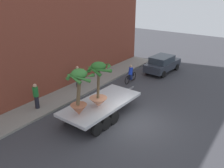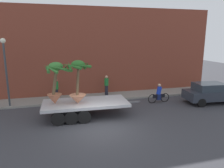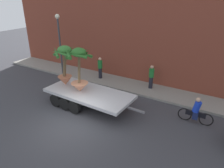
{
  "view_description": "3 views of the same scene",
  "coord_description": "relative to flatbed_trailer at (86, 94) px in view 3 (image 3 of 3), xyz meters",
  "views": [
    {
      "loc": [
        -10.66,
        -5.9,
        7.56
      ],
      "look_at": [
        1.76,
        2.97,
        1.22
      ],
      "focal_mm": 38.0,
      "sensor_mm": 36.0,
      "label": 1
    },
    {
      "loc": [
        -2.22,
        -10.86,
        5.03
      ],
      "look_at": [
        1.44,
        2.89,
        1.88
      ],
      "focal_mm": 33.97,
      "sensor_mm": 36.0,
      "label": 2
    },
    {
      "loc": [
        6.55,
        -6.87,
        6.55
      ],
      "look_at": [
        1.16,
        2.12,
        1.9
      ],
      "focal_mm": 33.56,
      "sensor_mm": 36.0,
      "label": 3
    }
  ],
  "objects": [
    {
      "name": "sidewalk",
      "position": [
        0.76,
        3.93,
        -0.69
      ],
      "size": [
        24.0,
        2.2,
        0.15
      ],
      "primitive_type": "cube",
      "color": "gray",
      "rests_on": "ground"
    },
    {
      "name": "pedestrian_far_left",
      "position": [
        -1.55,
        3.89,
        0.28
      ],
      "size": [
        0.36,
        0.36,
        1.71
      ],
      "color": "black",
      "rests_on": "sidewalk"
    },
    {
      "name": "pedestrian_near_gate",
      "position": [
        2.62,
        4.17,
        0.28
      ],
      "size": [
        0.36,
        0.36,
        1.71
      ],
      "color": "black",
      "rests_on": "sidewalk"
    },
    {
      "name": "potted_palm_rear",
      "position": [
        -1.54,
        0.04,
        1.65
      ],
      "size": [
        1.58,
        1.68,
        2.61
      ],
      "color": "#B26647",
      "rests_on": "flatbed_trailer"
    },
    {
      "name": "street_lamp",
      "position": [
        -4.88,
        3.13,
        2.47
      ],
      "size": [
        0.36,
        0.36,
        4.83
      ],
      "color": "#383D42",
      "rests_on": "sidewalk"
    },
    {
      "name": "cyclist",
      "position": [
        6.22,
        1.51,
        -0.09
      ],
      "size": [
        1.84,
        0.36,
        1.54
      ],
      "color": "black",
      "rests_on": "ground"
    },
    {
      "name": "potted_palm_middle",
      "position": [
        -0.21,
        -0.22,
        1.57
      ],
      "size": [
        1.7,
        1.64,
        2.7
      ],
      "color": "tan",
      "rests_on": "flatbed_trailer"
    },
    {
      "name": "building_facade",
      "position": [
        0.76,
        5.63,
        3.02
      ],
      "size": [
        24.0,
        1.2,
        7.55
      ],
      "primitive_type": "cube",
      "color": "brown",
      "rests_on": "ground"
    },
    {
      "name": "ground_plane",
      "position": [
        0.76,
        -2.17,
        -0.76
      ],
      "size": [
        60.0,
        60.0,
        0.0
      ],
      "primitive_type": "plane",
      "color": "#38383D"
    },
    {
      "name": "flatbed_trailer",
      "position": [
        0.0,
        0.0,
        0.0
      ],
      "size": [
        6.44,
        2.58,
        0.98
      ],
      "color": "#B7BABF",
      "rests_on": "ground"
    }
  ]
}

